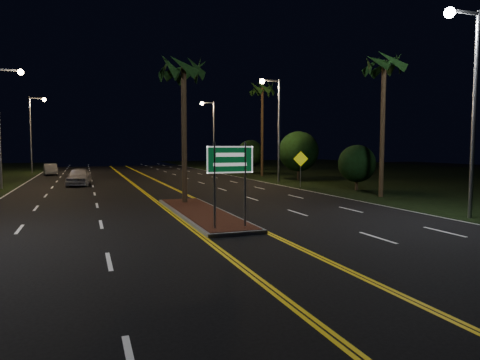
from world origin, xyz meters
name	(u,v)px	position (x,y,z in m)	size (l,w,h in m)	color
ground	(259,248)	(0.00, 0.00, 0.00)	(120.00, 120.00, 0.00)	black
grass_right	(424,175)	(30.00, 25.00, 0.00)	(40.00, 110.00, 0.01)	black
median_island	(201,213)	(0.00, 7.00, 0.08)	(2.25, 10.25, 0.17)	gray
highway_sign	(230,168)	(0.00, 2.80, 2.40)	(1.80, 0.08, 3.20)	gray
streetlight_left_mid	(4,113)	(-10.61, 24.00, 5.66)	(1.91, 0.44, 9.00)	gray
streetlight_left_far	(34,126)	(-10.61, 44.00, 5.66)	(1.91, 0.44, 9.00)	gray
streetlight_right_near	(468,89)	(10.61, 2.00, 5.66)	(1.91, 0.44, 9.00)	gray
streetlight_right_mid	(275,118)	(10.61, 22.00, 5.66)	(1.91, 0.44, 9.00)	gray
streetlight_right_far	(211,128)	(10.61, 42.00, 5.66)	(1.91, 0.44, 9.00)	gray
palm_median	(183,69)	(0.00, 10.50, 7.28)	(2.40, 2.40, 8.30)	#382819
palm_right_near	(384,65)	(12.50, 10.00, 8.21)	(2.40, 2.40, 9.30)	#382819
palm_right_far	(262,90)	(12.80, 30.00, 9.14)	(2.40, 2.40, 10.30)	#382819
shrub_near	(357,164)	(13.50, 14.00, 1.95)	(2.70, 2.70, 3.30)	#382819
shrub_mid	(298,151)	(14.00, 24.00, 2.73)	(3.78, 3.78, 4.62)	#382819
shrub_far	(250,154)	(13.80, 36.00, 2.34)	(3.24, 3.24, 3.96)	#382819
car_near	(79,175)	(-5.54, 24.99, 0.85)	(2.18, 5.08, 1.69)	#B5B4BA
car_far	(50,168)	(-8.70, 40.04, 0.73)	(1.88, 4.39, 1.46)	#ADB1B7
warning_sign	(301,164)	(10.80, 17.53, 1.86)	(1.16, 0.29, 2.81)	gray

